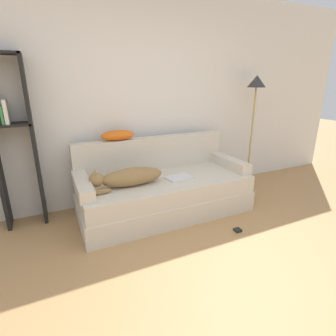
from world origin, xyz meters
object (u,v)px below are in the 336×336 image
couch (165,195)px  floor_lamp (255,97)px  throw_pillow (118,135)px  laptop (179,177)px  dog (128,177)px  power_adapter (238,230)px  bookshelf (12,136)px

couch → floor_lamp: 1.98m
throw_pillow → laptop: bearing=-39.7°
couch → laptop: (0.15, -0.09, 0.24)m
dog → power_adapter: 1.34m
laptop → floor_lamp: (1.45, 0.40, 0.88)m
bookshelf → power_adapter: bearing=-29.9°
laptop → bookshelf: bearing=154.5°
laptop → throw_pillow: size_ratio=0.81×
throw_pillow → floor_lamp: bearing=-2.6°
laptop → throw_pillow: (-0.59, 0.49, 0.48)m
couch → power_adapter: bearing=-55.2°
dog → floor_lamp: size_ratio=0.50×
dog → bookshelf: size_ratio=0.45×
couch → laptop: 0.30m
dog → power_adapter: dog is taller
bookshelf → couch: bearing=-15.6°
dog → throw_pillow: throw_pillow is taller
laptop → floor_lamp: 1.74m
couch → power_adapter: couch is taller
throw_pillow → bookshelf: (-1.11, 0.04, 0.08)m
throw_pillow → power_adapter: throw_pillow is taller
couch → power_adapter: size_ratio=28.28×
dog → laptop: 0.63m
throw_pillow → couch: bearing=-41.8°
bookshelf → floor_lamp: size_ratio=1.11×
bookshelf → throw_pillow: bearing=-1.9°
floor_lamp → power_adapter: (-1.06, -1.07, -1.34)m
dog → power_adapter: bearing=-34.5°
floor_lamp → throw_pillow: bearing=177.4°
dog → floor_lamp: bearing=10.4°
floor_lamp → power_adapter: bearing=-134.8°
laptop → floor_lamp: size_ratio=0.20×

